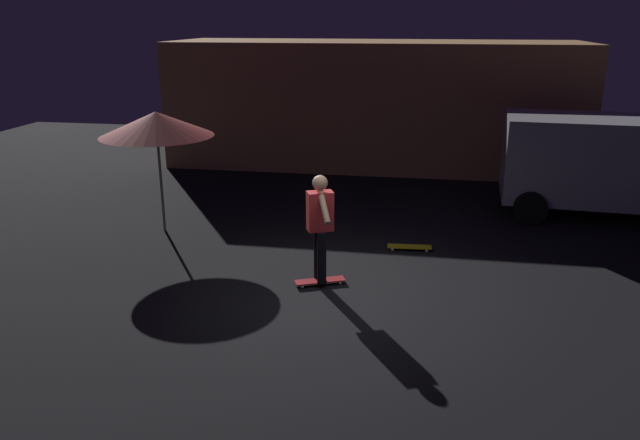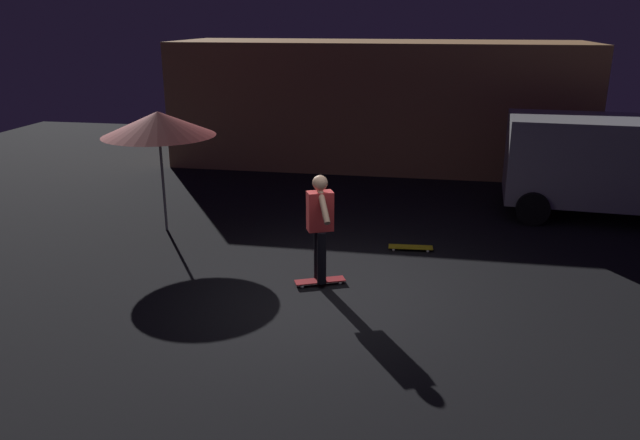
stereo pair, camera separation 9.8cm
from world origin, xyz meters
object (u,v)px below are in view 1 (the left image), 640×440
Objects in this scene: skateboard_ridden at (320,281)px; skateboard_spare at (409,247)px; patio_umbrella at (156,124)px; skater at (320,221)px; parked_van at (622,161)px.

skateboard_ridden and skateboard_spare have the same top height.
skater is at bearing -30.48° from patio_umbrella.
skateboard_ridden is 0.48× the size of skater.
skater is at bearing -140.51° from parked_van.
patio_umbrella is 2.90× the size of skateboard_spare.
parked_van reaches higher than skater.
parked_van is 5.96× the size of skateboard_spare.
skateboard_spare is 2.40m from skater.
skater is at bearing -127.07° from skateboard_spare.
parked_van is 2.83× the size of skater.
patio_umbrella is 4.08m from skater.
patio_umbrella is at bearing 149.52° from skateboard_ridden.
skateboard_spare is at bearing -3.15° from patio_umbrella.
patio_umbrella reaches higher than skateboard_ridden.
skateboard_spare is at bearing 52.93° from skater.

